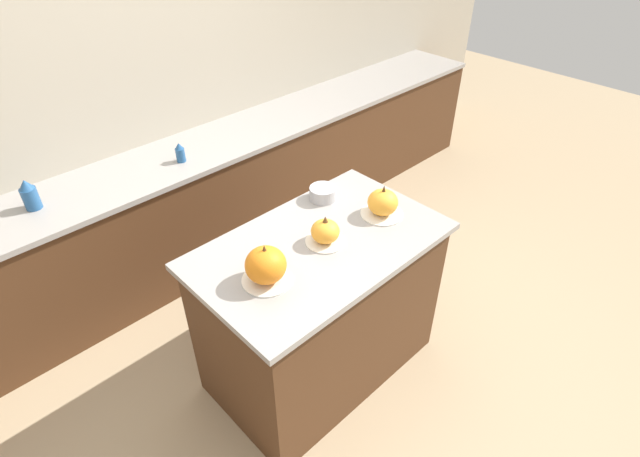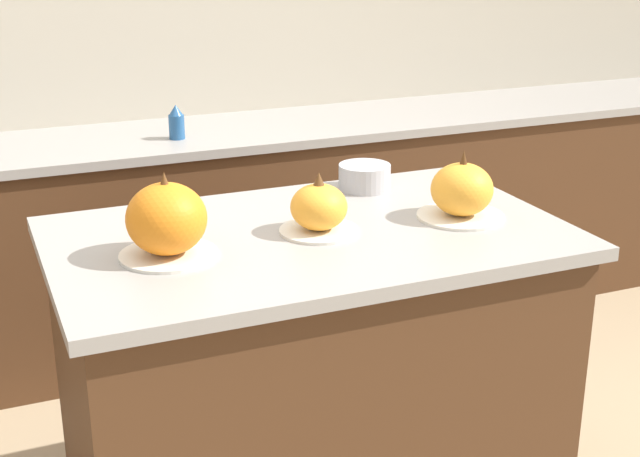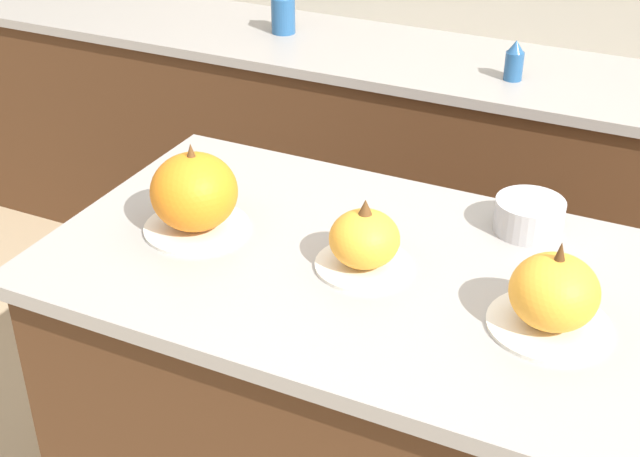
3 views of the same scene
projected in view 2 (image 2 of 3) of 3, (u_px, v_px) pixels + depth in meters
The scene contains 8 objects.
wall_back at pixel (152, 34), 3.65m from camera, with size 8.00×0.06×2.50m.
kitchen_island at pixel (310, 396), 2.42m from camera, with size 1.30×0.79×0.95m.
back_counter at pixel (182, 241), 3.63m from camera, with size 6.00×0.60×0.90m.
pumpkin_cake_left at pixel (167, 221), 2.07m from camera, with size 0.23×0.23×0.21m.
pumpkin_cake_center at pixel (319, 209), 2.24m from camera, with size 0.20×0.20×0.16m.
pumpkin_cake_right at pixel (462, 192), 2.34m from camera, with size 0.23×0.23×0.18m.
bottle_short at pixel (176, 123), 3.38m from camera, with size 0.06×0.06×0.13m.
mixing_bowl at pixel (365, 177), 2.60m from camera, with size 0.15×0.15×0.07m.
Camera 2 is at (-0.79, -1.97, 1.72)m, focal length 50.00 mm.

